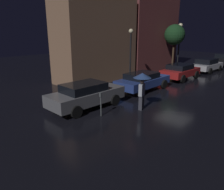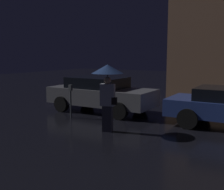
# 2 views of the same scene
# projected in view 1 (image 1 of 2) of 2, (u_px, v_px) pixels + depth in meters

# --- Properties ---
(ground_plane) EXTENTS (60.00, 60.00, 0.00)m
(ground_plane) POSITION_uv_depth(u_px,v_px,m) (176.00, 88.00, 16.69)
(ground_plane) COLOR black
(building_facade_left) EXTENTS (7.15, 3.00, 6.80)m
(building_facade_left) POSITION_uv_depth(u_px,v_px,m) (96.00, 41.00, 18.47)
(building_facade_left) COLOR #8C664C
(building_facade_left) RESTS_ON ground
(building_facade_right) EXTENTS (7.14, 3.00, 8.70)m
(building_facade_right) POSITION_uv_depth(u_px,v_px,m) (148.00, 29.00, 23.28)
(building_facade_right) COLOR brown
(building_facade_right) RESTS_ON ground
(parked_car_grey) EXTENTS (4.51, 2.01, 1.44)m
(parked_car_grey) POSITION_uv_depth(u_px,v_px,m) (86.00, 95.00, 12.35)
(parked_car_grey) COLOR slate
(parked_car_grey) RESTS_ON ground
(parked_car_blue) EXTENTS (4.62, 2.05, 1.30)m
(parked_car_blue) POSITION_uv_depth(u_px,v_px,m) (143.00, 81.00, 16.01)
(parked_car_blue) COLOR navy
(parked_car_blue) RESTS_ON ground
(parked_car_red) EXTENTS (4.11, 2.07, 1.37)m
(parked_car_red) POSITION_uv_depth(u_px,v_px,m) (180.00, 71.00, 19.53)
(parked_car_red) COLOR maroon
(parked_car_red) RESTS_ON ground
(parked_car_silver) EXTENTS (4.20, 2.03, 1.39)m
(parked_car_silver) POSITION_uv_depth(u_px,v_px,m) (207.00, 65.00, 23.17)
(parked_car_silver) COLOR #B7B7BF
(parked_car_silver) RESTS_ON ground
(pedestrian_with_umbrella) EXTENTS (0.98, 0.98, 2.08)m
(pedestrian_with_umbrella) POSITION_uv_depth(u_px,v_px,m) (142.00, 82.00, 11.74)
(pedestrian_with_umbrella) COLOR #383842
(pedestrian_with_umbrella) RESTS_ON ground
(parking_meter) EXTENTS (0.12, 0.10, 1.26)m
(parking_meter) POSITION_uv_depth(u_px,v_px,m) (101.00, 102.00, 11.08)
(parking_meter) COLOR #4C5154
(parking_meter) RESTS_ON ground
(street_lamp_near) EXTENTS (0.36, 0.36, 4.37)m
(street_lamp_near) POSITION_uv_depth(u_px,v_px,m) (131.00, 48.00, 17.89)
(street_lamp_near) COLOR black
(street_lamp_near) RESTS_ON ground
(street_lamp_far) EXTENTS (0.44, 0.44, 4.96)m
(street_lamp_far) POSITION_uv_depth(u_px,v_px,m) (180.00, 38.00, 23.24)
(street_lamp_far) COLOR black
(street_lamp_far) RESTS_ON ground
(street_tree) EXTENTS (2.08, 2.08, 4.85)m
(street_tree) POSITION_uv_depth(u_px,v_px,m) (175.00, 35.00, 22.40)
(street_tree) COLOR #473323
(street_tree) RESTS_ON ground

